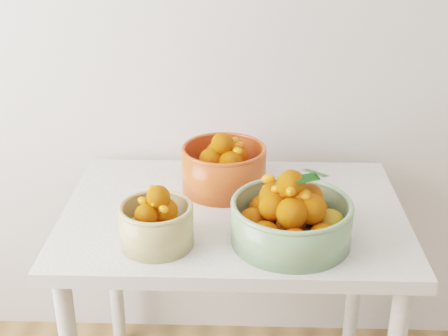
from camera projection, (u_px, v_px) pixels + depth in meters
The scene contains 4 objects.
table at pixel (233, 238), 1.87m from camera, with size 1.00×0.70×0.75m.
bowl_cream at pixel (157, 223), 1.63m from camera, with size 0.26×0.26×0.17m.
bowl_green at pixel (291, 218), 1.64m from camera, with size 0.40×0.40×0.21m.
bowl_orange at pixel (224, 167), 1.93m from camera, with size 0.34×0.34×0.19m.
Camera 1 is at (-0.21, -0.01, 1.63)m, focal length 50.00 mm.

